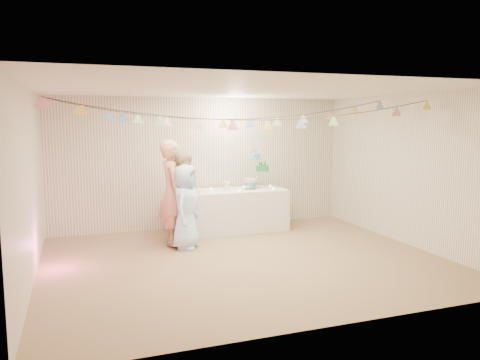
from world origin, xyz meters
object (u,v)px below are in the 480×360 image
object	(u,v)px
table	(231,210)
person_adult_b	(185,198)
person_adult_a	(172,192)
cake_stand	(256,173)
person_child	(186,207)

from	to	relation	value
table	person_adult_b	world-z (taller)	person_adult_b
table	person_adult_a	xyz separation A→B (m)	(-1.27, -0.62, 0.51)
cake_stand	person_adult_a	xyz separation A→B (m)	(-1.82, -0.67, -0.20)
cake_stand	person_adult_a	bearing A→B (deg)	-159.86
table	person_adult_a	distance (m)	1.51
person_adult_a	person_adult_b	size ratio (longest dim) A/B	1.12
table	person_child	distance (m)	1.51
table	cake_stand	distance (m)	0.90
table	person_adult_b	xyz separation A→B (m)	(-1.06, -0.70, 0.41)
person_adult_b	person_adult_a	bearing A→B (deg)	114.81
cake_stand	table	bearing A→B (deg)	-174.81
cake_stand	person_adult_b	size ratio (longest dim) A/B	0.44
table	person_child	world-z (taller)	person_child
person_adult_a	person_adult_b	xyz separation A→B (m)	(0.21, -0.08, -0.10)
person_adult_a	person_child	bearing A→B (deg)	-154.72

